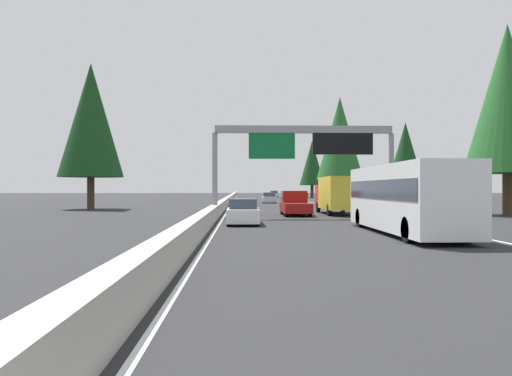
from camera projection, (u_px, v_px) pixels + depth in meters
The scene contains 16 objects.
ground_plane at pixel (229, 206), 62.22m from camera, with size 320.00×320.00×0.00m, color #262628.
median_barrier at pixel (230, 198), 82.20m from camera, with size 180.00×0.56×0.90m, color #ADAAA3.
shoulder_stripe_right at pixel (314, 203), 72.53m from camera, with size 160.00×0.16×0.01m, color silver.
shoulder_stripe_median at pixel (232, 203), 72.22m from camera, with size 160.00×0.16×0.01m, color silver.
sign_gantry_overhead at pixel (306, 145), 36.46m from camera, with size 0.50×12.68×6.40m.
bus_mid_right at pixel (404, 196), 23.81m from camera, with size 11.50×2.55×3.10m.
sedan_far_right at pixel (243, 212), 29.92m from camera, with size 4.40×1.80×1.47m.
sedan_mid_left at pixel (269, 198), 73.04m from camera, with size 4.40×1.80×1.47m.
sedan_far_left at pixel (274, 194), 118.64m from camera, with size 4.40×1.80×1.47m.
box_truck_far_center at pixel (337, 194), 41.71m from camera, with size 8.50×2.40×2.95m.
pickup_near_center at pixel (295, 203), 40.11m from camera, with size 5.60×2.00×1.86m.
conifer_right_near at pixel (507, 99), 39.88m from camera, with size 6.42×6.42×14.58m.
conifer_right_mid at pixel (405, 154), 66.52m from camera, with size 4.59×4.59×10.43m.
conifer_right_far at pixel (340, 139), 73.13m from camera, with size 6.50×6.50×14.78m.
conifer_right_distant at pixel (312, 163), 112.02m from camera, with size 5.38×5.38×12.23m.
conifer_left_near at pixel (91, 120), 51.30m from camera, with size 6.30×6.30×14.33m.
Camera 1 is at (-2.28, -1.55, 2.07)m, focal length 36.85 mm.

